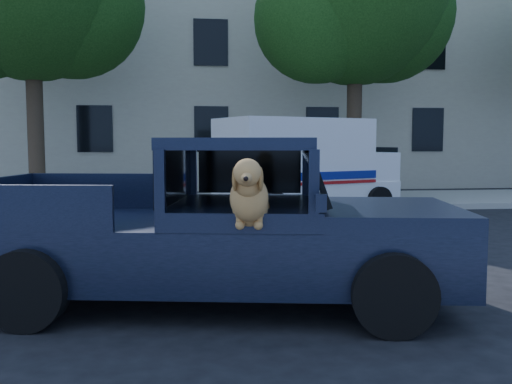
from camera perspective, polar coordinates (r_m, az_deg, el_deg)
The scene contains 7 objects.
ground at distance 6.97m, azimuth -7.27°, elevation -9.66°, with size 120.00×120.00×0.00m, color black.
far_sidewalk at distance 16.03m, azimuth -7.27°, elevation -1.02°, with size 60.00×4.00×0.15m, color gray.
lane_stripes at distance 10.48m, azimuth 3.77°, elevation -4.61°, with size 21.60×0.14×0.01m, color silver, non-canonical shape.
street_tree_mid at distance 17.56m, azimuth 10.04°, elevation 17.99°, with size 6.00×5.20×8.60m.
building_main at distance 23.59m, azimuth 0.07°, elevation 11.73°, with size 26.00×6.00×9.00m, color beige.
pickup_truck at distance 6.22m, azimuth -4.45°, elevation -5.67°, with size 5.31×3.00×1.80m.
mail_truck at distance 13.68m, azimuth 4.78°, elevation 1.86°, with size 4.60×3.35×2.30m.
Camera 1 is at (0.02, -6.74, 1.77)m, focal length 40.00 mm.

